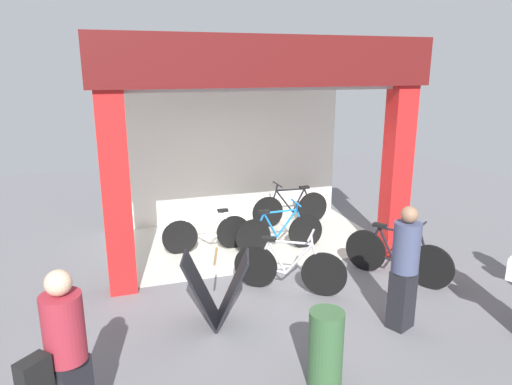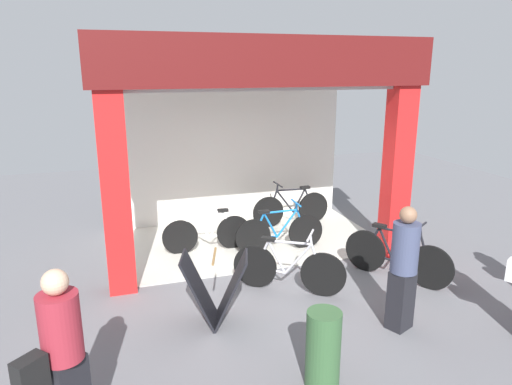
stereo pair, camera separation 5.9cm
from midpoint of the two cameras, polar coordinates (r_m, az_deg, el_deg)
ground_plane at (r=7.83m, az=1.79°, el=-9.44°), size 18.09×18.09×0.00m
shop_facade at (r=8.57m, az=-1.29°, el=6.56°), size 5.24×3.10×3.70m
bicycle_inside_0 at (r=8.48m, az=-5.74°, el=-4.93°), size 1.61×0.44×0.89m
bicycle_inside_1 at (r=9.85m, az=4.52°, el=-1.92°), size 1.70×0.47×0.93m
bicycle_inside_2 at (r=8.46m, az=3.09°, el=-4.86°), size 1.65×0.45×0.91m
bicycle_parked_0 at (r=7.01m, az=4.19°, el=-9.18°), size 1.44×0.99×0.94m
bicycle_parked_1 at (r=7.69m, az=17.00°, el=-7.47°), size 1.01×1.48×0.96m
sandwich_board_sign at (r=6.16m, az=-4.75°, el=-11.74°), size 0.96×0.75×0.96m
pedestrian_0 at (r=6.17m, az=17.86°, el=-8.70°), size 0.44×0.44×1.63m
pedestrian_1 at (r=4.54m, az=-22.32°, el=-18.04°), size 0.62×0.60×1.65m
trash_bin at (r=5.14m, az=8.55°, el=-18.43°), size 0.37×0.37×0.85m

